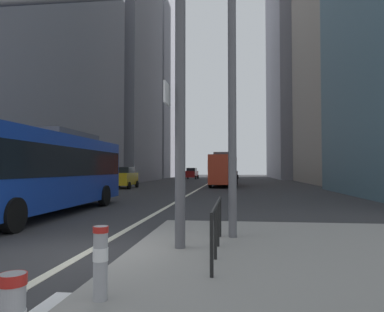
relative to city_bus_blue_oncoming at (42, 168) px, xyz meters
name	(u,v)px	position (x,y,z in m)	size (l,w,h in m)	color
ground_plane	(193,192)	(4.24, 14.31, -1.84)	(160.00, 160.00, 0.00)	#303033
median_island	(376,271)	(9.74, -6.69, -1.76)	(9.00, 10.00, 0.15)	gray
lane_centre_line	(204,186)	(4.24, 24.31, -1.83)	(0.20, 80.00, 0.01)	beige
office_tower_left_mid	(105,63)	(-11.76, 38.21, 15.82)	(13.94, 17.12, 35.31)	gray
office_tower_left_far	(147,69)	(-11.76, 64.02, 22.11)	(12.36, 23.27, 47.90)	gray
office_tower_right_mid	(346,26)	(21.24, 32.62, 17.64)	(10.03, 20.19, 38.95)	gray
office_tower_right_far	(305,43)	(21.24, 58.29, 24.48)	(12.94, 25.67, 52.64)	gray
city_bus_blue_oncoming	(42,168)	(0.00, 0.00, 0.00)	(2.78, 11.42, 3.40)	#14389E
city_bus_red_receding	(224,168)	(6.35, 24.75, 0.00)	(2.83, 11.29, 3.40)	red
car_oncoming_mid	(192,173)	(-0.02, 49.17, -0.85)	(2.17, 4.42, 1.94)	maroon
car_receding_near	(233,173)	(7.11, 53.45, -0.85)	(2.11, 4.16, 1.94)	black
car_receding_far	(228,174)	(6.36, 47.68, -0.85)	(2.14, 4.48, 1.94)	silver
car_oncoming_far	(124,177)	(-2.79, 19.15, -0.85)	(2.12, 4.21, 1.94)	gold
traffic_signal_gantry	(80,62)	(4.04, -5.65, 2.30)	(6.62, 0.65, 6.00)	#515156
street_lamp_post	(232,27)	(7.35, -4.33, 3.45)	(5.50, 0.32, 8.00)	#56565B
bollard_left	(100,259)	(5.71, -8.70, -1.17)	(0.20, 0.20, 0.92)	#99999E
pedestrian_railing	(217,217)	(7.04, -5.94, -0.99)	(0.06, 3.35, 0.98)	black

